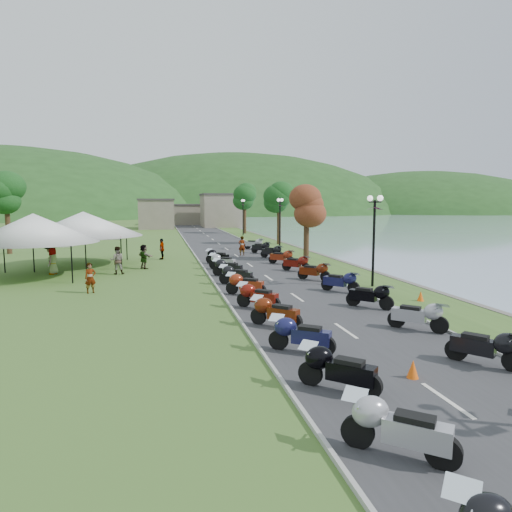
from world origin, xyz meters
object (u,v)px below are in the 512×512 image
pedestrian_a (91,293)px  vendor_tent_main (84,239)px  pedestrian_c (51,273)px  pedestrian_b (118,274)px

pedestrian_a → vendor_tent_main: bearing=74.7°
pedestrian_a → pedestrian_c: pedestrian_c is taller
pedestrian_a → pedestrian_c: size_ratio=0.83×
vendor_tent_main → pedestrian_c: (-1.69, -3.27, -2.00)m
pedestrian_a → pedestrian_b: size_ratio=0.87×
vendor_tent_main → pedestrian_c: bearing=-117.3°
vendor_tent_main → pedestrian_b: vendor_tent_main is taller
pedestrian_a → pedestrian_c: bearing=89.7°
vendor_tent_main → pedestrian_a: 11.37m
pedestrian_a → pedestrian_c: 8.55m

